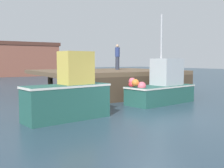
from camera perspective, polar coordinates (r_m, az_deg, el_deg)
ground at (r=11.14m, az=8.22°, el=-7.32°), size 120.00×160.00×0.10m
pier at (r=18.34m, az=-0.62°, el=1.93°), size 9.01×7.41×1.65m
fishing_boat_near_left at (r=10.85m, az=-8.91°, el=-2.17°), size 3.57×1.65×2.65m
fishing_boat_near_right at (r=15.10m, az=10.25°, el=-0.68°), size 4.29×2.24×4.73m
dockworker at (r=19.99m, az=1.12°, el=5.62°), size 0.34×0.34×1.82m
warehouse at (r=43.80m, az=-18.55°, el=4.89°), size 11.27×4.66×5.04m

